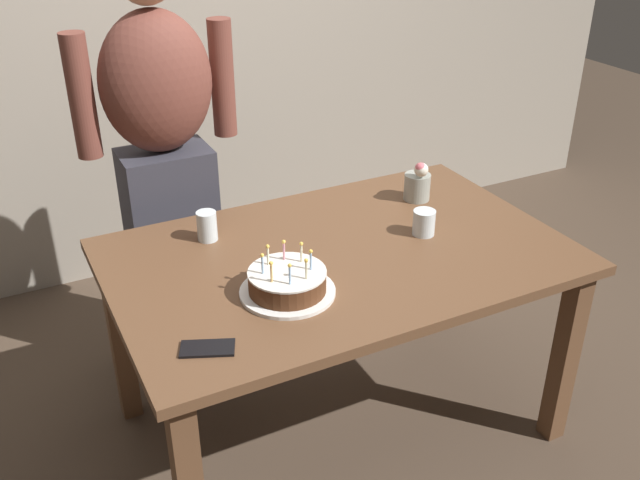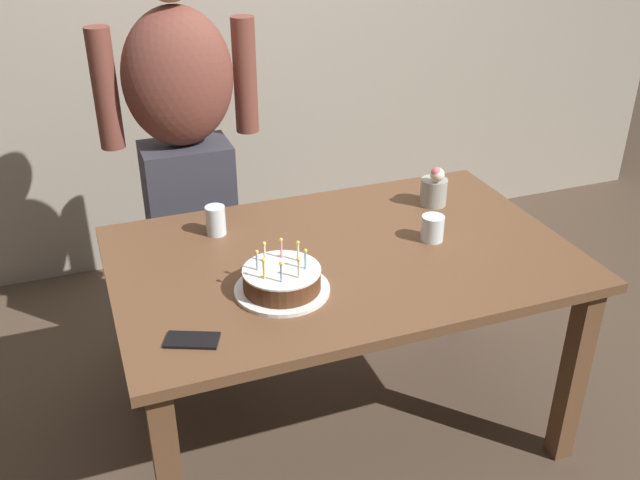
{
  "view_description": "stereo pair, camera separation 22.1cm",
  "coord_description": "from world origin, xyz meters",
  "px_view_note": "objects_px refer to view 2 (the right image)",
  "views": [
    {
      "loc": [
        -0.99,
        -1.79,
        1.89
      ],
      "look_at": [
        -0.1,
        -0.06,
        0.84
      ],
      "focal_mm": 39.86,
      "sensor_mm": 36.0,
      "label": 1
    },
    {
      "loc": [
        -0.78,
        -1.88,
        1.89
      ],
      "look_at": [
        -0.1,
        -0.06,
        0.84
      ],
      "focal_mm": 39.86,
      "sensor_mm": 36.0,
      "label": 2
    }
  ],
  "objects_px": {
    "water_glass_far": "(433,228)",
    "person_man_bearded": "(186,156)",
    "cell_phone": "(192,340)",
    "birthday_cake": "(282,281)",
    "water_glass_near": "(216,220)",
    "flower_vase": "(434,189)"
  },
  "relations": [
    {
      "from": "water_glass_far",
      "to": "person_man_bearded",
      "type": "relative_size",
      "value": 0.05
    },
    {
      "from": "cell_phone",
      "to": "water_glass_far",
      "type": "bearing_deg",
      "value": 41.14
    },
    {
      "from": "birthday_cake",
      "to": "person_man_bearded",
      "type": "height_order",
      "value": "person_man_bearded"
    },
    {
      "from": "water_glass_near",
      "to": "cell_phone",
      "type": "xyz_separation_m",
      "value": [
        -0.2,
        -0.59,
        -0.05
      ]
    },
    {
      "from": "flower_vase",
      "to": "water_glass_far",
      "type": "bearing_deg",
      "value": -119.3
    },
    {
      "from": "flower_vase",
      "to": "person_man_bearded",
      "type": "bearing_deg",
      "value": 149.91
    },
    {
      "from": "water_glass_near",
      "to": "water_glass_far",
      "type": "distance_m",
      "value": 0.74
    },
    {
      "from": "water_glass_near",
      "to": "person_man_bearded",
      "type": "height_order",
      "value": "person_man_bearded"
    },
    {
      "from": "water_glass_far",
      "to": "birthday_cake",
      "type": "bearing_deg",
      "value": -166.96
    },
    {
      "from": "birthday_cake",
      "to": "person_man_bearded",
      "type": "xyz_separation_m",
      "value": [
        -0.11,
        0.86,
        0.1
      ]
    },
    {
      "from": "water_glass_near",
      "to": "cell_phone",
      "type": "height_order",
      "value": "water_glass_near"
    },
    {
      "from": "birthday_cake",
      "to": "cell_phone",
      "type": "height_order",
      "value": "birthday_cake"
    },
    {
      "from": "birthday_cake",
      "to": "water_glass_near",
      "type": "relative_size",
      "value": 2.8
    },
    {
      "from": "water_glass_near",
      "to": "flower_vase",
      "type": "bearing_deg",
      "value": -3.9
    },
    {
      "from": "water_glass_far",
      "to": "water_glass_near",
      "type": "bearing_deg",
      "value": 156.09
    },
    {
      "from": "person_man_bearded",
      "to": "cell_phone",
      "type": "bearing_deg",
      "value": 79.37
    },
    {
      "from": "water_glass_near",
      "to": "flower_vase",
      "type": "distance_m",
      "value": 0.82
    },
    {
      "from": "water_glass_far",
      "to": "person_man_bearded",
      "type": "height_order",
      "value": "person_man_bearded"
    },
    {
      "from": "birthday_cake",
      "to": "water_glass_near",
      "type": "height_order",
      "value": "birthday_cake"
    },
    {
      "from": "cell_phone",
      "to": "flower_vase",
      "type": "xyz_separation_m",
      "value": [
        1.02,
        0.53,
        0.06
      ]
    },
    {
      "from": "birthday_cake",
      "to": "cell_phone",
      "type": "relative_size",
      "value": 2.0
    },
    {
      "from": "flower_vase",
      "to": "birthday_cake",
      "type": "bearing_deg",
      "value": -152.11
    }
  ]
}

